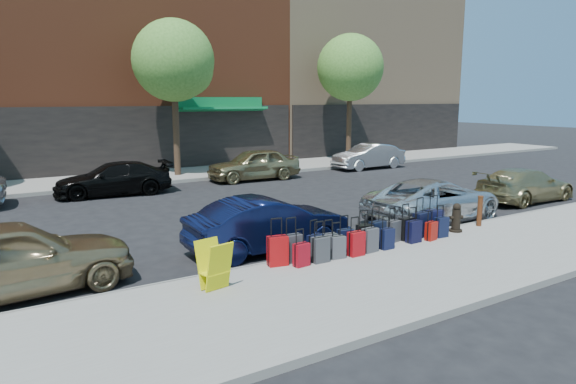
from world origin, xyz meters
TOP-DOWN VIEW (x-y plane):
  - ground at (0.00, 0.00)m, footprint 120.00×120.00m
  - sidewalk_near at (0.00, -6.50)m, footprint 60.00×4.00m
  - sidewalk_far at (0.00, 10.00)m, footprint 60.00×4.00m
  - curb_near at (0.00, -4.48)m, footprint 60.00×0.08m
  - curb_far at (0.00, 7.98)m, footprint 60.00×0.08m
  - building_right at (16.00, 17.99)m, footprint 15.00×12.12m
  - tree_center at (0.64, 9.50)m, footprint 3.80×3.80m
  - tree_right at (11.14, 9.50)m, footprint 3.80×3.80m
  - suitcase_front_0 at (-2.44, -4.80)m, footprint 0.48×0.32m
  - suitcase_front_1 at (-2.04, -4.78)m, footprint 0.43×0.25m
  - suitcase_front_2 at (-1.46, -4.85)m, footprint 0.41×0.28m
  - suitcase_front_3 at (-1.06, -4.84)m, footprint 0.38×0.24m
  - suitcase_front_4 at (-0.54, -4.78)m, footprint 0.39×0.25m
  - suitcase_front_5 at (0.07, -4.78)m, footprint 0.43×0.29m
  - suitcase_front_6 at (0.46, -4.80)m, footprint 0.44×0.27m
  - suitcase_front_7 at (1.06, -4.75)m, footprint 0.39×0.26m
  - suitcase_front_8 at (1.48, -4.79)m, footprint 0.40×0.23m
  - suitcase_front_9 at (2.00, -4.80)m, footprint 0.46×0.28m
  - suitcase_front_10 at (2.56, -4.75)m, footprint 0.46×0.29m
  - suitcase_back_1 at (-2.03, -5.12)m, footprint 0.36×0.23m
  - suitcase_back_2 at (-1.51, -5.11)m, footprint 0.40×0.24m
  - suitcase_back_3 at (-1.01, -5.09)m, footprint 0.38×0.25m
  - suitcase_back_4 at (-0.52, -5.16)m, footprint 0.39×0.23m
  - suitcase_back_5 at (-0.04, -5.10)m, footprint 0.41×0.26m
  - suitcase_back_6 at (0.47, -5.14)m, footprint 0.35×0.20m
  - suitcase_back_8 at (1.45, -5.08)m, footprint 0.39×0.23m
  - suitcase_back_9 at (2.00, -5.16)m, footprint 0.36×0.25m
  - suitcase_back_10 at (2.45, -5.09)m, footprint 0.38×0.23m
  - fire_hydrant at (3.25, -4.91)m, footprint 0.41×0.36m
  - bollard at (4.34, -4.84)m, footprint 0.16×0.16m
  - display_rack at (-4.20, -5.36)m, footprint 0.63×0.67m
  - car_near_0 at (-7.51, -3.30)m, footprint 4.66×2.24m
  - car_near_1 at (-1.81, -3.30)m, footprint 4.16×1.49m
  - car_near_2 at (4.19, -3.25)m, footprint 4.94×2.56m
  - car_near_3 at (9.41, -2.92)m, footprint 4.30×1.76m
  - car_far_1 at (-3.23, 6.54)m, footprint 4.64×2.27m
  - car_far_2 at (3.29, 6.93)m, footprint 4.43×1.95m
  - car_far_3 at (10.46, 7.09)m, footprint 4.14×1.47m

SIDE VIEW (x-z plane):
  - ground at x=0.00m, z-range 0.00..0.00m
  - sidewalk_near at x=0.00m, z-range 0.00..0.15m
  - sidewalk_far at x=0.00m, z-range 0.00..0.15m
  - curb_near at x=0.00m, z-range 0.00..0.15m
  - curb_far at x=0.00m, z-range 0.00..0.15m
  - suitcase_back_9 at x=2.00m, z-range 0.00..0.79m
  - suitcase_back_6 at x=0.47m, z-range -0.01..0.82m
  - suitcase_back_1 at x=-2.03m, z-range -0.01..0.83m
  - suitcase_back_3 at x=-1.01m, z-range -0.01..0.84m
  - suitcase_front_3 at x=-1.06m, z-range -0.01..0.85m
  - suitcase_back_10 at x=2.45m, z-range -0.01..0.85m
  - suitcase_front_7 at x=1.06m, z-range -0.02..0.87m
  - suitcase_front_4 at x=-0.54m, z-range -0.02..0.87m
  - suitcase_back_8 at x=1.45m, z-range -0.02..0.89m
  - suitcase_front_2 at x=-1.46m, z-range -0.02..0.89m
  - suitcase_back_4 at x=-0.52m, z-range -0.02..0.90m
  - suitcase_back_2 at x=-1.51m, z-range -0.03..0.91m
  - suitcase_back_5 at x=-0.04m, z-range -0.03..0.91m
  - suitcase_front_5 at x=0.07m, z-range -0.03..0.92m
  - suitcase_front_8 at x=1.48m, z-range -0.03..0.92m
  - suitcase_front_6 at x=0.46m, z-range -0.04..0.97m
  - suitcase_front_1 at x=-2.04m, z-range -0.04..0.98m
  - suitcase_front_10 at x=2.56m, z-range -0.05..1.01m
  - suitcase_front_0 at x=-2.44m, z-range -0.05..1.01m
  - suitcase_front_9 at x=2.00m, z-range -0.05..1.02m
  - fire_hydrant at x=3.25m, z-range 0.12..0.92m
  - bollard at x=4.34m, z-range 0.16..1.04m
  - display_rack at x=-4.20m, z-range 0.14..1.09m
  - car_near_3 at x=9.41m, z-range 0.00..1.25m
  - car_far_1 at x=-3.23m, z-range 0.00..1.30m
  - car_near_2 at x=4.19m, z-range 0.00..1.33m
  - car_far_3 at x=10.46m, z-range 0.00..1.36m
  - car_near_1 at x=-1.81m, z-range 0.00..1.37m
  - car_far_2 at x=3.29m, z-range 0.00..1.48m
  - car_near_0 at x=-7.51m, z-range 0.00..1.53m
  - tree_center at x=0.64m, z-range 1.78..9.05m
  - tree_right at x=11.14m, z-range 1.78..9.05m
  - building_right at x=16.00m, z-range -0.02..17.98m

